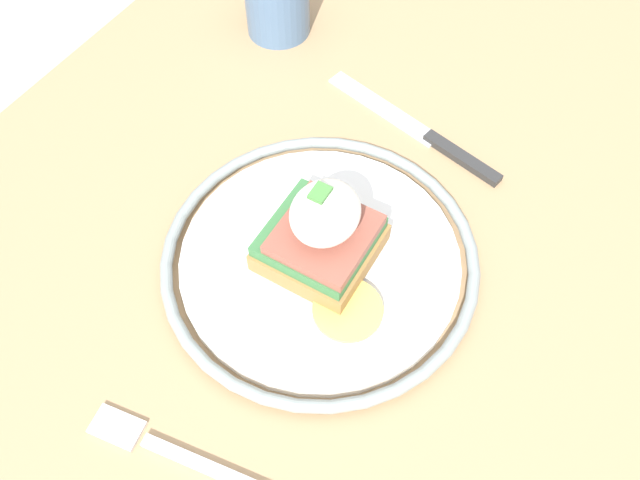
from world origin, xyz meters
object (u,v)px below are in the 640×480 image
Objects in this scene: sandwich at (323,235)px; fork at (176,452)px; knife at (425,135)px; plate at (320,258)px.

sandwich is 0.76× the size of fork.
sandwich is 0.18m from knife.
fork is at bearing 176.37° from sandwich.
knife reaches higher than fork.
fork is 0.35m from knife.
knife is (0.35, -0.02, 0.00)m from fork.
sandwich is (-0.00, -0.00, 0.04)m from plate.
sandwich is at bearing 175.92° from knife.
fork is at bearing 177.29° from plate.
sandwich reaches higher than fork.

